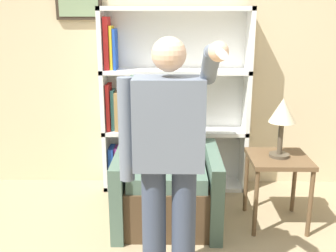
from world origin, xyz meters
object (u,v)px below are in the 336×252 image
object	(u,v)px
bookcase	(165,103)
side_table	(278,167)
armchair	(168,178)
table_lamp	(282,115)
person_standing	(169,156)

from	to	relation	value
bookcase	side_table	xyz separation A→B (m)	(0.95, -0.75, -0.38)
armchair	table_lamp	xyz separation A→B (m)	(0.91, -0.08, 0.58)
armchair	table_lamp	world-z (taller)	armchair
side_table	table_lamp	xyz separation A→B (m)	(-0.00, -0.00, 0.45)
armchair	side_table	size ratio (longest dim) A/B	2.02
table_lamp	armchair	bearing A→B (deg)	175.04
person_standing	side_table	world-z (taller)	person_standing
side_table	armchair	bearing A→B (deg)	175.04
bookcase	armchair	size ratio (longest dim) A/B	1.48
armchair	table_lamp	size ratio (longest dim) A/B	2.50
armchair	side_table	world-z (taller)	armchair
bookcase	table_lamp	xyz separation A→B (m)	(0.95, -0.75, 0.07)
side_table	table_lamp	distance (m)	0.45
bookcase	side_table	size ratio (longest dim) A/B	3.00
table_lamp	bookcase	bearing A→B (deg)	141.60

